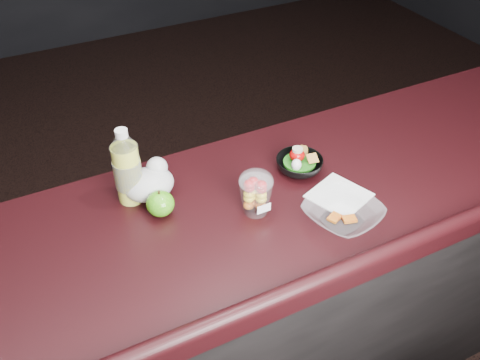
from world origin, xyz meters
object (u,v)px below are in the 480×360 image
lemonade_bottle (128,171)px  green_apple (160,204)px  fruit_cup (256,192)px  takeout_bowl (343,214)px  snack_bowl (299,164)px

lemonade_bottle → green_apple: lemonade_bottle is taller
fruit_cup → takeout_bowl: size_ratio=0.55×
snack_bowl → takeout_bowl: snack_bowl is taller
fruit_cup → takeout_bowl: fruit_cup is taller
snack_bowl → lemonade_bottle: bearing=168.0°
takeout_bowl → lemonade_bottle: bearing=144.2°
lemonade_bottle → snack_bowl: (0.53, -0.11, -0.08)m
takeout_bowl → fruit_cup: bearing=144.0°
fruit_cup → lemonade_bottle: bearing=144.4°
green_apple → snack_bowl: (0.47, -0.01, -0.01)m
green_apple → fruit_cup: bearing=-24.8°
lemonade_bottle → green_apple: (0.06, -0.11, -0.07)m
fruit_cup → snack_bowl: (0.22, 0.11, -0.05)m
fruit_cup → green_apple: (-0.25, 0.12, -0.03)m
green_apple → takeout_bowl: green_apple is taller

